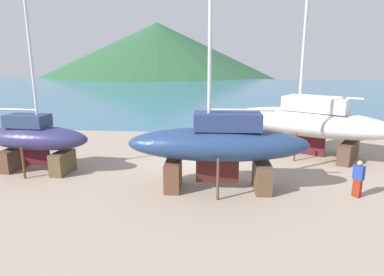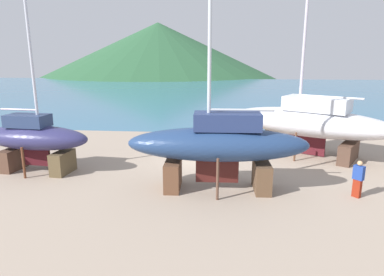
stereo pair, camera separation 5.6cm
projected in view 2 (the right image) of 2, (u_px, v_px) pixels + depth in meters
name	position (u px, v px, depth m)	size (l,w,h in m)	color
ground_plane	(192.00, 184.00, 16.43)	(46.51, 46.51, 0.00)	tan
sea_water	(217.00, 91.00, 64.62)	(144.89, 76.27, 0.01)	teal
headland_hill	(159.00, 75.00, 128.42)	(165.94, 165.94, 38.35)	#2B5836
sailboat_mid_port	(307.00, 122.00, 21.00)	(10.66, 8.17, 14.36)	brown
sailboat_small_center	(35.00, 139.00, 17.83)	(6.22, 2.53, 9.45)	brown
sailboat_large_starboard	(218.00, 145.00, 15.26)	(8.37, 2.57, 12.13)	brown
worker	(358.00, 178.00, 14.67)	(0.47, 0.49, 1.68)	maroon
barrel_tar_black	(20.00, 148.00, 21.23)	(0.64, 0.64, 0.91)	#3C5263
timber_long_fore	(46.00, 145.00, 23.54)	(2.41, 0.19, 0.16)	brown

